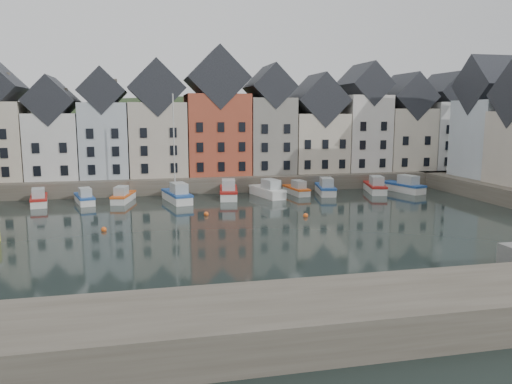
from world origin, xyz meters
name	(u,v)px	position (x,y,z in m)	size (l,w,h in m)	color
ground	(260,231)	(0.00, 0.00, 0.00)	(260.00, 260.00, 0.00)	black
far_quay	(215,179)	(0.00, 30.00, 1.00)	(90.00, 16.00, 2.00)	#50493D
near_wall	(153,333)	(-10.00, -22.00, 1.00)	(50.00, 6.00, 2.00)	#50493D
hillside	(199,254)	(0.02, 56.00, -17.96)	(153.60, 70.40, 64.00)	#1F3219
far_terrace	(238,126)	(3.21, 28.00, 8.88)	(72.37, 8.16, 17.78)	beige
mooring_buoys	(209,219)	(-4.00, 5.33, 0.15)	(20.50, 5.50, 0.50)	orange
boat_a	(39,199)	(-22.44, 18.33, 0.67)	(2.78, 6.11, 2.26)	silver
boat_b	(85,198)	(-17.31, 18.19, 0.64)	(3.07, 5.85, 2.15)	silver
boat_c	(123,197)	(-12.88, 18.39, 0.65)	(2.97, 5.91, 2.17)	silver
boat_d	(177,195)	(-6.44, 16.92, 0.86)	(3.52, 7.20, 13.20)	silver
boat_e	(229,192)	(0.10, 18.35, 0.80)	(3.20, 7.21, 2.67)	silver
boat_f	(268,191)	(5.20, 18.11, 0.77)	(3.63, 7.00, 2.57)	silver
boat_g	(297,190)	(9.39, 19.14, 0.64)	(2.39, 5.73, 2.14)	silver
boat_h	(325,188)	(13.23, 18.64, 0.74)	(3.22, 6.74, 2.49)	silver
boat_i	(375,187)	(20.31, 18.45, 0.76)	(3.64, 6.93, 2.54)	silver
boat_j	(404,186)	(24.31, 18.01, 0.77)	(3.97, 7.07, 2.59)	silver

